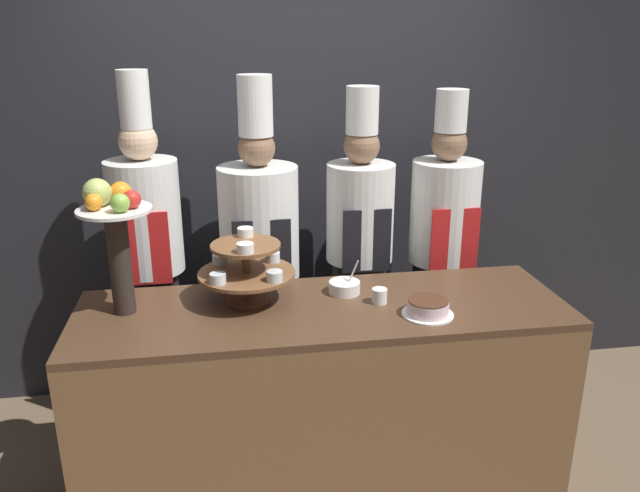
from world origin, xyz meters
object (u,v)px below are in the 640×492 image
Objects in this scene: fruit_pedestal at (115,228)px; chef_right at (443,240)px; chef_left at (148,248)px; chef_center_right at (360,242)px; chef_center_left at (260,249)px; cup_white at (379,296)px; serving_bowl_far at (345,287)px; tiered_stand at (246,267)px; cake_round at (428,308)px.

chef_right is (1.65, 0.57, -0.33)m from fruit_pedestal.
chef_center_right is (1.12, 0.00, -0.03)m from chef_left.
cup_white is at bearing -53.34° from chef_center_left.
chef_center_left reaches higher than cup_white.
cup_white is 0.04× the size of chef_left.
serving_bowl_far is 0.09× the size of chef_right.
cup_white is 0.19m from serving_bowl_far.
cup_white is at bearing -4.61° from fruit_pedestal.
chef_left is at bearing 131.69° from tiered_stand.
serving_bowl_far is 0.09× the size of chef_center_right.
cake_round is 0.42m from serving_bowl_far.
chef_left is (-1.24, 0.82, 0.06)m from cake_round.
chef_left is (0.05, 0.57, -0.29)m from fruit_pedestal.
chef_center_left is 1.05× the size of chef_right.
chef_left reaches higher than cake_round.
chef_center_left is at bearing -179.99° from chef_center_right.
tiered_stand is 0.56m from chef_center_left.
cup_white is 0.85m from chef_right.
serving_bowl_far is (-0.13, 0.14, -0.01)m from cup_white.
cup_white is (-0.17, 0.16, 0.00)m from cake_round.
chef_left is (-0.94, 0.52, 0.07)m from serving_bowl_far.
fruit_pedestal is 0.64m from chef_left.
chef_right is at bearing 26.05° from tiered_stand.
tiered_stand reaches higher than cake_round.
serving_bowl_far reaches higher than cake_round.
cup_white is 1.26m from chef_left.
chef_center_left reaches higher than cake_round.
fruit_pedestal is at bearing -177.33° from serving_bowl_far.
chef_center_left reaches higher than chef_center_right.
cake_round is at bearing -81.58° from chef_center_right.
cake_round is 0.23m from cup_white.
cup_white is 0.43× the size of serving_bowl_far.
chef_center_right is 1.01× the size of chef_right.
cake_round is at bearing -113.57° from chef_right.
chef_center_right is (-0.12, 0.82, 0.03)m from cake_round.
chef_left is at bearing 146.74° from cake_round.
serving_bowl_far is 0.56m from chef_center_right.
serving_bowl_far is 1.07m from chef_left.
tiered_stand is 0.82m from cake_round.
chef_center_left is (-0.66, 0.82, 0.02)m from cake_round.
fruit_pedestal is 1.35m from chef_center_right.
serving_bowl_far is at bearing 2.67° from fruit_pedestal.
chef_center_left reaches higher than chef_right.
chef_center_left is at bearing 80.30° from tiered_stand.
chef_left is 1.01× the size of chef_center_left.
cup_white is 0.04× the size of chef_right.
chef_right is at bearing -0.00° from chef_left.
chef_left is at bearing 179.99° from chef_center_left.
chef_right is at bearing 0.00° from chef_center_left.
tiered_stand is at bearing 168.86° from cup_white.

